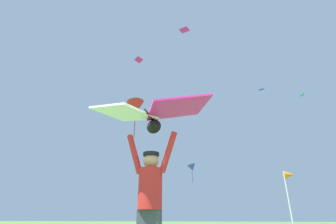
{
  "coord_description": "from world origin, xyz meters",
  "views": [
    {
      "loc": [
        0.93,
        -3.53,
        0.71
      ],
      "look_at": [
        -0.15,
        1.08,
        2.74
      ],
      "focal_mm": 26.54,
      "sensor_mm": 36.0,
      "label": 1
    }
  ],
  "objects_px": {
    "distant_kite_blue_low_right": "(261,89)",
    "distant_kite_magenta_mid_left": "(184,30)",
    "distant_kite_blue_high_left": "(192,168)",
    "distant_kite_red_high_right": "(136,108)",
    "marker_flag": "(289,180)",
    "held_stunt_kite": "(151,114)",
    "distant_kite_magenta_far_center": "(139,60)",
    "kite_flyer_person": "(150,201)",
    "distant_kite_teal_mid_right": "(302,95)"
  },
  "relations": [
    {
      "from": "distant_kite_magenta_far_center",
      "to": "distant_kite_teal_mid_right",
      "type": "xyz_separation_m",
      "value": [
        18.57,
        11.27,
        -0.8
      ]
    },
    {
      "from": "kite_flyer_person",
      "to": "distant_kite_blue_high_left",
      "type": "distance_m",
      "value": 21.2
    },
    {
      "from": "held_stunt_kite",
      "to": "distant_kite_teal_mid_right",
      "type": "bearing_deg",
      "value": 68.07
    },
    {
      "from": "distant_kite_magenta_far_center",
      "to": "distant_kite_blue_low_right",
      "type": "bearing_deg",
      "value": 44.24
    },
    {
      "from": "distant_kite_blue_high_left",
      "to": "distant_kite_red_high_right",
      "type": "distance_m",
      "value": 9.6
    },
    {
      "from": "distant_kite_blue_high_left",
      "to": "marker_flag",
      "type": "distance_m",
      "value": 17.36
    },
    {
      "from": "distant_kite_blue_low_right",
      "to": "distant_kite_magenta_far_center",
      "type": "bearing_deg",
      "value": -135.76
    },
    {
      "from": "distant_kite_magenta_far_center",
      "to": "distant_kite_teal_mid_right",
      "type": "distance_m",
      "value": 21.74
    },
    {
      "from": "distant_kite_red_high_right",
      "to": "kite_flyer_person",
      "type": "bearing_deg",
      "value": -67.44
    },
    {
      "from": "distant_kite_magenta_far_center",
      "to": "distant_kite_magenta_mid_left",
      "type": "relative_size",
      "value": 0.69
    },
    {
      "from": "marker_flag",
      "to": "held_stunt_kite",
      "type": "bearing_deg",
      "value": -122.08
    },
    {
      "from": "held_stunt_kite",
      "to": "distant_kite_magenta_far_center",
      "type": "distance_m",
      "value": 23.48
    },
    {
      "from": "distant_kite_magenta_mid_left",
      "to": "distant_kite_teal_mid_right",
      "type": "bearing_deg",
      "value": 43.54
    },
    {
      "from": "held_stunt_kite",
      "to": "distant_kite_red_high_right",
      "type": "relative_size",
      "value": 0.7
    },
    {
      "from": "distant_kite_red_high_right",
      "to": "distant_kite_teal_mid_right",
      "type": "bearing_deg",
      "value": 45.34
    },
    {
      "from": "distant_kite_teal_mid_right",
      "to": "distant_kite_magenta_far_center",
      "type": "bearing_deg",
      "value": -148.74
    },
    {
      "from": "kite_flyer_person",
      "to": "held_stunt_kite",
      "type": "relative_size",
      "value": 0.97
    },
    {
      "from": "distant_kite_blue_high_left",
      "to": "distant_kite_red_high_right",
      "type": "bearing_deg",
      "value": -107.55
    },
    {
      "from": "distant_kite_blue_low_right",
      "to": "distant_kite_magenta_mid_left",
      "type": "height_order",
      "value": "distant_kite_blue_low_right"
    },
    {
      "from": "distant_kite_blue_high_left",
      "to": "held_stunt_kite",
      "type": "bearing_deg",
      "value": -83.98
    },
    {
      "from": "distant_kite_blue_high_left",
      "to": "distant_kite_red_high_right",
      "type": "relative_size",
      "value": 0.65
    },
    {
      "from": "kite_flyer_person",
      "to": "held_stunt_kite",
      "type": "distance_m",
      "value": 1.28
    },
    {
      "from": "kite_flyer_person",
      "to": "held_stunt_kite",
      "type": "xyz_separation_m",
      "value": [
        -0.0,
        -0.09,
        1.28
      ]
    },
    {
      "from": "marker_flag",
      "to": "distant_kite_magenta_mid_left",
      "type": "bearing_deg",
      "value": 111.74
    },
    {
      "from": "kite_flyer_person",
      "to": "distant_kite_magenta_mid_left",
      "type": "bearing_deg",
      "value": 96.43
    },
    {
      "from": "held_stunt_kite",
      "to": "distant_kite_blue_low_right",
      "type": "height_order",
      "value": "distant_kite_blue_low_right"
    },
    {
      "from": "held_stunt_kite",
      "to": "distant_kite_blue_low_right",
      "type": "bearing_deg",
      "value": 77.15
    },
    {
      "from": "distant_kite_blue_low_right",
      "to": "distant_kite_magenta_mid_left",
      "type": "bearing_deg",
      "value": -120.42
    },
    {
      "from": "distant_kite_magenta_mid_left",
      "to": "held_stunt_kite",
      "type": "bearing_deg",
      "value": -83.61
    },
    {
      "from": "kite_flyer_person",
      "to": "distant_kite_blue_low_right",
      "type": "relative_size",
      "value": 2.03
    },
    {
      "from": "distant_kite_blue_low_right",
      "to": "distant_kite_magenta_mid_left",
      "type": "distance_m",
      "value": 17.59
    },
    {
      "from": "distant_kite_blue_high_left",
      "to": "marker_flag",
      "type": "xyz_separation_m",
      "value": [
        4.99,
        -16.26,
        -3.5
      ]
    },
    {
      "from": "kite_flyer_person",
      "to": "distant_kite_blue_low_right",
      "type": "bearing_deg",
      "value": 77.12
    },
    {
      "from": "kite_flyer_person",
      "to": "distant_kite_red_high_right",
      "type": "xyz_separation_m",
      "value": [
        -4.95,
        11.91,
        7.14
      ]
    },
    {
      "from": "held_stunt_kite",
      "to": "distant_kite_magenta_far_center",
      "type": "bearing_deg",
      "value": 111.95
    },
    {
      "from": "held_stunt_kite",
      "to": "distant_kite_teal_mid_right",
      "type": "height_order",
      "value": "distant_kite_teal_mid_right"
    },
    {
      "from": "held_stunt_kite",
      "to": "marker_flag",
      "type": "height_order",
      "value": "held_stunt_kite"
    },
    {
      "from": "distant_kite_blue_low_right",
      "to": "distant_kite_red_high_right",
      "type": "height_order",
      "value": "distant_kite_blue_low_right"
    },
    {
      "from": "distant_kite_teal_mid_right",
      "to": "distant_kite_red_high_right",
      "type": "bearing_deg",
      "value": -134.66
    },
    {
      "from": "held_stunt_kite",
      "to": "kite_flyer_person",
      "type": "bearing_deg",
      "value": 89.6
    },
    {
      "from": "distant_kite_magenta_mid_left",
      "to": "distant_kite_red_high_right",
      "type": "distance_m",
      "value": 11.26
    },
    {
      "from": "distant_kite_blue_high_left",
      "to": "marker_flag",
      "type": "bearing_deg",
      "value": -72.93
    },
    {
      "from": "distant_kite_red_high_right",
      "to": "marker_flag",
      "type": "relative_size",
      "value": 1.44
    },
    {
      "from": "distant_kite_blue_high_left",
      "to": "distant_kite_magenta_mid_left",
      "type": "bearing_deg",
      "value": -85.26
    },
    {
      "from": "distant_kite_magenta_mid_left",
      "to": "distant_kite_red_high_right",
      "type": "relative_size",
      "value": 0.42
    },
    {
      "from": "kite_flyer_person",
      "to": "marker_flag",
      "type": "distance_m",
      "value": 5.27
    },
    {
      "from": "distant_kite_magenta_far_center",
      "to": "distant_kite_magenta_mid_left",
      "type": "distance_m",
      "value": 5.7
    },
    {
      "from": "held_stunt_kite",
      "to": "marker_flag",
      "type": "bearing_deg",
      "value": 57.92
    },
    {
      "from": "distant_kite_blue_high_left",
      "to": "distant_kite_magenta_mid_left",
      "type": "height_order",
      "value": "distant_kite_magenta_mid_left"
    },
    {
      "from": "kite_flyer_person",
      "to": "distant_kite_magenta_mid_left",
      "type": "height_order",
      "value": "distant_kite_magenta_mid_left"
    }
  ]
}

